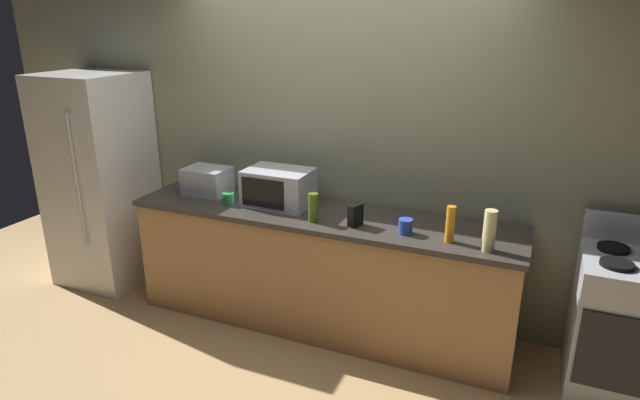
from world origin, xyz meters
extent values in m
plane|color=tan|center=(0.00, 0.00, 0.00)|extent=(8.00, 8.00, 0.00)
cube|color=gray|center=(0.00, 0.81, 1.35)|extent=(6.40, 0.10, 2.70)
cube|color=#B27F4C|center=(0.00, 0.40, 0.43)|extent=(2.80, 0.60, 0.86)
cube|color=#38332D|center=(0.00, 0.40, 0.88)|extent=(2.84, 0.64, 0.04)
cube|color=white|center=(-2.05, 0.40, 0.90)|extent=(0.72, 0.70, 1.80)
cylinder|color=silver|center=(-1.91, 0.03, 1.00)|extent=(0.02, 0.02, 1.10)
cube|color=#B7BABF|center=(2.00, 0.40, 0.45)|extent=(0.60, 0.60, 0.90)
cube|color=black|center=(2.00, 0.10, 0.45)|extent=(0.55, 0.02, 0.48)
cube|color=#B7BABF|center=(2.00, 0.68, 0.99)|extent=(0.60, 0.04, 0.18)
cylinder|color=black|center=(1.87, 0.28, 0.91)|extent=(0.18, 0.18, 0.02)
cylinder|color=black|center=(1.87, 0.52, 0.91)|extent=(0.18, 0.18, 0.02)
cube|color=#B7BABF|center=(-0.35, 0.45, 1.04)|extent=(0.48, 0.34, 0.27)
cube|color=black|center=(-0.39, 0.28, 1.04)|extent=(0.34, 0.01, 0.21)
cube|color=#B7BABF|center=(-0.99, 0.46, 1.01)|extent=(0.34, 0.26, 0.21)
cube|color=black|center=(0.31, 0.27, 0.98)|extent=(0.09, 0.12, 0.15)
cylinder|color=#4C6B19|center=(0.02, 0.24, 1.00)|extent=(0.07, 0.07, 0.20)
cylinder|color=beige|center=(1.18, 0.21, 1.03)|extent=(0.08, 0.08, 0.26)
cylinder|color=orange|center=(0.94, 0.25, 1.02)|extent=(0.06, 0.06, 0.23)
cylinder|color=#2D4CB2|center=(0.65, 0.28, 0.95)|extent=(0.09, 0.09, 0.10)
cylinder|color=#2D8C47|center=(-0.70, 0.30, 0.94)|extent=(0.09, 0.09, 0.09)
camera|label=1|loc=(1.41, -2.88, 2.23)|focal=30.04mm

